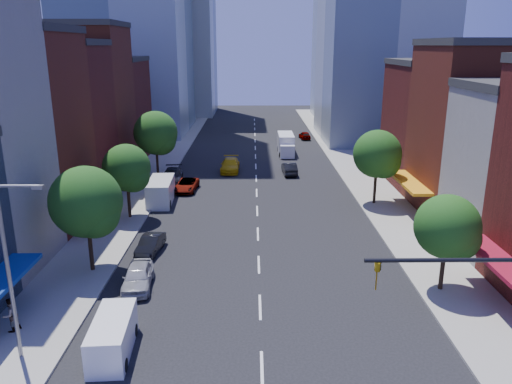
# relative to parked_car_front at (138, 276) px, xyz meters

# --- Properties ---
(ground) EXTENTS (220.00, 220.00, 0.00)m
(ground) POSITION_rel_parked_car_front_xyz_m (7.83, -8.63, -0.75)
(ground) COLOR black
(ground) RESTS_ON ground
(sidewalk_left) EXTENTS (5.00, 120.00, 0.15)m
(sidewalk_left) POSITION_rel_parked_car_front_xyz_m (-4.67, 31.37, -0.68)
(sidewalk_left) COLOR gray
(sidewalk_left) RESTS_ON ground
(sidewalk_right) EXTENTS (5.00, 120.00, 0.15)m
(sidewalk_right) POSITION_rel_parked_car_front_xyz_m (20.33, 31.37, -0.68)
(sidewalk_right) COLOR gray
(sidewalk_right) RESTS_ON ground
(bldg_left_2) EXTENTS (12.00, 9.00, 16.00)m
(bldg_left_2) POSITION_rel_parked_car_front_xyz_m (-13.17, 11.87, 7.25)
(bldg_left_2) COLOR maroon
(bldg_left_2) RESTS_ON ground
(bldg_left_3) EXTENTS (12.00, 8.00, 15.00)m
(bldg_left_3) POSITION_rel_parked_car_front_xyz_m (-13.17, 20.37, 6.75)
(bldg_left_3) COLOR #4D1813
(bldg_left_3) RESTS_ON ground
(bldg_left_4) EXTENTS (12.00, 9.00, 17.00)m
(bldg_left_4) POSITION_rel_parked_car_front_xyz_m (-13.17, 28.87, 7.75)
(bldg_left_4) COLOR maroon
(bldg_left_4) RESTS_ON ground
(bldg_left_5) EXTENTS (12.00, 10.00, 13.00)m
(bldg_left_5) POSITION_rel_parked_car_front_xyz_m (-13.17, 38.37, 5.75)
(bldg_left_5) COLOR #4D1813
(bldg_left_5) RESTS_ON ground
(bldg_right_2) EXTENTS (12.00, 10.00, 15.00)m
(bldg_right_2) POSITION_rel_parked_car_front_xyz_m (28.83, 15.37, 6.75)
(bldg_right_2) COLOR maroon
(bldg_right_2) RESTS_ON ground
(bldg_right_3) EXTENTS (12.00, 10.00, 13.00)m
(bldg_right_3) POSITION_rel_parked_car_front_xyz_m (28.83, 25.37, 5.75)
(bldg_right_3) COLOR #4D1813
(bldg_right_3) RESTS_ON ground
(streetlight) EXTENTS (2.25, 0.25, 9.00)m
(streetlight) POSITION_rel_parked_car_front_xyz_m (-3.98, -7.63, 4.52)
(streetlight) COLOR slate
(streetlight) RESTS_ON sidewalk_left
(tree_left_near) EXTENTS (4.80, 4.80, 7.30)m
(tree_left_near) POSITION_rel_parked_car_front_xyz_m (-3.52, 2.30, 4.11)
(tree_left_near) COLOR black
(tree_left_near) RESTS_ON sidewalk_left
(tree_left_mid) EXTENTS (4.20, 4.20, 6.65)m
(tree_left_mid) POSITION_rel_parked_car_front_xyz_m (-3.52, 13.30, 3.77)
(tree_left_mid) COLOR black
(tree_left_mid) RESTS_ON sidewalk_left
(tree_left_far) EXTENTS (5.00, 5.00, 7.75)m
(tree_left_far) POSITION_rel_parked_car_front_xyz_m (-3.52, 27.30, 4.45)
(tree_left_far) COLOR black
(tree_left_far) RESTS_ON sidewalk_left
(tree_right_near) EXTENTS (4.00, 4.00, 6.20)m
(tree_right_near) POSITION_rel_parked_car_front_xyz_m (19.48, -0.70, 3.44)
(tree_right_near) COLOR black
(tree_right_near) RESTS_ON sidewalk_right
(tree_right_far) EXTENTS (4.60, 4.60, 7.20)m
(tree_right_far) POSITION_rel_parked_car_front_xyz_m (19.48, 17.30, 4.11)
(tree_right_far) COLOR black
(tree_right_far) RESTS_ON sidewalk_right
(parked_car_front) EXTENTS (2.16, 4.56, 1.51)m
(parked_car_front) POSITION_rel_parked_car_front_xyz_m (0.00, 0.00, 0.00)
(parked_car_front) COLOR #9F9FA3
(parked_car_front) RESTS_ON ground
(parked_car_second) EXTENTS (1.78, 4.04, 1.29)m
(parked_car_second) POSITION_rel_parked_car_front_xyz_m (-0.30, 5.66, -0.11)
(parked_car_second) COLOR black
(parked_car_second) RESTS_ON ground
(parked_car_third) EXTENTS (2.50, 4.77, 1.28)m
(parked_car_third) POSITION_rel_parked_car_front_xyz_m (0.33, 22.20, -0.11)
(parked_car_third) COLOR #999999
(parked_car_third) RESTS_ON ground
(parked_car_rear) EXTENTS (2.66, 5.64, 1.59)m
(parked_car_rear) POSITION_rel_parked_car_front_xyz_m (-1.67, 25.50, 0.04)
(parked_car_rear) COLOR black
(parked_car_rear) RESTS_ON ground
(cargo_van_near) EXTENTS (2.08, 4.60, 1.91)m
(cargo_van_near) POSITION_rel_parked_car_front_xyz_m (0.33, -7.31, 0.19)
(cargo_van_near) COLOR silver
(cargo_van_near) RESTS_ON ground
(cargo_van_far) EXTENTS (2.49, 5.66, 2.37)m
(cargo_van_far) POSITION_rel_parked_car_front_xyz_m (-1.66, 17.89, 0.42)
(cargo_van_far) COLOR silver
(cargo_van_far) RESTS_ON ground
(taxi) EXTENTS (2.29, 5.46, 1.58)m
(taxi) POSITION_rel_parked_car_front_xyz_m (4.63, 30.79, 0.03)
(taxi) COLOR #DEB40B
(taxi) RESTS_ON ground
(traffic_car_oncoming) EXTENTS (1.78, 4.46, 1.44)m
(traffic_car_oncoming) POSITION_rel_parked_car_front_xyz_m (11.86, 29.36, -0.03)
(traffic_car_oncoming) COLOR black
(traffic_car_oncoming) RESTS_ON ground
(traffic_car_far) EXTENTS (1.87, 3.89, 1.28)m
(traffic_car_far) POSITION_rel_parked_car_front_xyz_m (16.09, 52.82, -0.11)
(traffic_car_far) COLOR #999999
(traffic_car_far) RESTS_ON ground
(box_truck) EXTENTS (2.22, 7.04, 2.83)m
(box_truck) POSITION_rel_parked_car_front_xyz_m (12.19, 41.05, 0.59)
(box_truck) COLOR silver
(box_truck) RESTS_ON ground
(pedestrian_far) EXTENTS (1.10, 1.17, 1.92)m
(pedestrian_far) POSITION_rel_parked_car_front_xyz_m (-5.63, -5.32, 0.35)
(pedestrian_far) COLOR #999999
(pedestrian_far) RESTS_ON sidewalk_left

